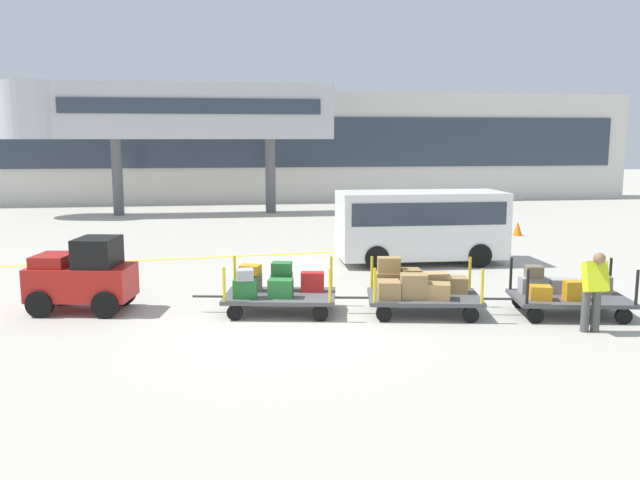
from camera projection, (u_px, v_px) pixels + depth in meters
name	position (u px, v px, depth m)	size (l,w,h in m)	color
ground_plane	(284.00, 328.00, 12.69)	(120.00, 120.00, 0.00)	#B2ADA0
apron_lead_line	(241.00, 256.00, 20.42)	(17.76, 0.20, 0.01)	yellow
terminal_building	(243.00, 147.00, 37.61)	(46.14, 2.51, 6.22)	beige
jet_bridge	(158.00, 112.00, 30.91)	(15.32, 3.00, 6.20)	#B7B7BC
baggage_tug	(83.00, 276.00, 13.82)	(2.26, 1.55, 1.58)	red
baggage_cart_lead	(276.00, 288.00, 13.75)	(3.08, 1.79, 1.10)	#4C4C4F
baggage_cart_middle	(418.00, 288.00, 13.65)	(3.08, 1.79, 1.14)	#4C4C4F
baggage_cart_tail	(566.00, 293.00, 13.58)	(3.08, 1.79, 1.10)	#4C4C4F
baggage_handler	(594.00, 288.00, 12.24)	(0.45, 0.47, 1.56)	#4C4C4C
shuttle_van	(421.00, 221.00, 19.17)	(4.84, 2.06, 2.10)	white
safety_cone_near	(518.00, 228.00, 24.71)	(0.36, 0.36, 0.55)	orange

